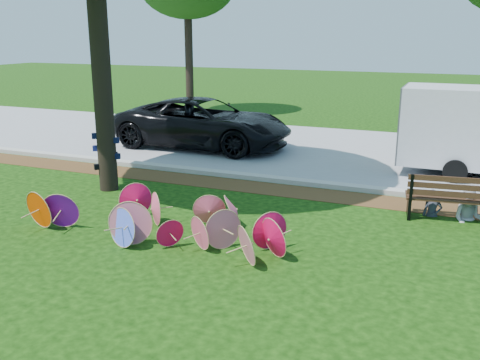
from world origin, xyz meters
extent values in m
plane|color=black|center=(0.00, 0.00, 0.00)|extent=(90.00, 90.00, 0.00)
cube|color=#472D16|center=(0.00, 4.50, 0.01)|extent=(90.00, 1.00, 0.01)
cube|color=#B7B5AD|center=(0.00, 5.20, 0.06)|extent=(90.00, 0.30, 0.12)
cube|color=gray|center=(0.00, 9.35, 0.01)|extent=(90.00, 8.00, 0.01)
cylinder|color=black|center=(-3.35, 3.01, 3.05)|extent=(0.44, 0.44, 6.10)
cone|color=#D10A42|center=(1.51, 0.96, 0.35)|extent=(0.54, 0.60, 0.70)
cone|color=#D10A42|center=(-1.62, 1.57, 0.36)|extent=(0.58, 0.66, 0.72)
cone|color=#D06177|center=(1.38, 0.26, 0.35)|extent=(0.66, 0.69, 0.70)
cone|color=#5169FF|center=(-0.96, 0.16, 0.36)|extent=(0.75, 0.42, 0.73)
cone|color=#D06177|center=(0.67, 0.75, 0.36)|extent=(0.55, 0.66, 0.72)
cone|color=#E24C6E|center=(0.48, 1.77, 0.36)|extent=(0.68, 0.82, 0.69)
cone|color=#D06177|center=(-0.91, 0.31, 0.40)|extent=(0.82, 0.44, 0.81)
cone|color=#E24C6E|center=(-0.01, 1.66, 0.33)|extent=(0.70, 0.47, 0.66)
cone|color=#E24C6E|center=(-1.03, 1.27, 0.33)|extent=(0.55, 0.54, 0.67)
cone|color=#D10A42|center=(-0.21, 0.43, 0.27)|extent=(0.45, 0.52, 0.54)
cone|color=#DE3E00|center=(-2.98, 0.33, 0.38)|extent=(0.79, 0.39, 0.77)
cone|color=#D10A42|center=(1.62, 0.66, 0.36)|extent=(0.70, 0.61, 0.72)
cone|color=#860FA3|center=(-2.60, 0.47, 0.37)|extent=(0.80, 0.49, 0.75)
cone|color=#E24C6E|center=(0.38, 0.55, 0.31)|extent=(0.61, 0.50, 0.63)
imported|color=black|center=(-3.37, 8.28, 0.80)|extent=(5.79, 2.72, 1.60)
cube|color=silver|center=(4.38, 7.70, 1.31)|extent=(2.88, 1.83, 2.61)
imported|color=#363849|center=(4.01, 3.93, 0.54)|extent=(0.43, 0.31, 1.08)
imported|color=silver|center=(4.71, 3.93, 0.63)|extent=(0.67, 0.55, 1.27)
cylinder|color=black|center=(-7.38, 15.01, 2.50)|extent=(0.36, 0.36, 5.00)
camera|label=1|loc=(4.31, -7.26, 3.69)|focal=40.00mm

